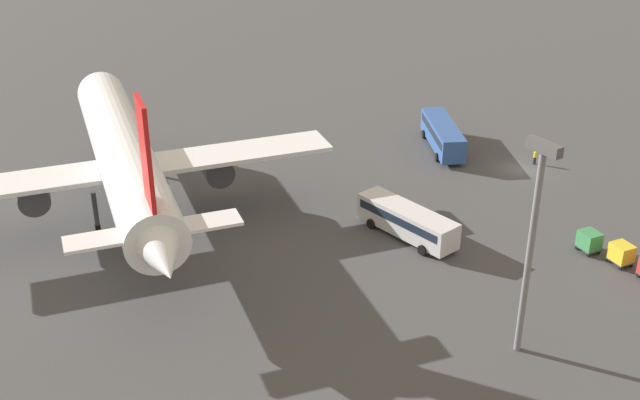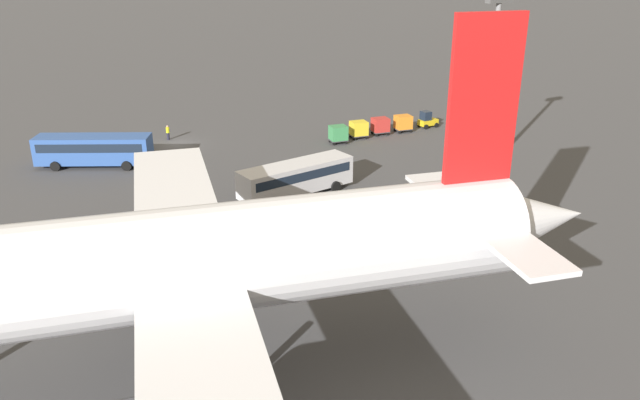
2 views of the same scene
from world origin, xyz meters
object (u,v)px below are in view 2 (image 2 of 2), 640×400
airplane (157,267)px  worker_person (168,133)px  cargo_cart_orange (403,122)px  cargo_cart_green (338,133)px  shuttle_bus_near (94,148)px  cargo_cart_red (380,125)px  cargo_cart_yellow (359,129)px  shuttle_bus_far (296,176)px  baggage_tug (427,120)px

airplane → worker_person: 46.42m
cargo_cart_orange → cargo_cart_green: same height
worker_person → cargo_cart_green: bearing=147.1°
shuttle_bus_near → cargo_cart_red: 32.93m
shuttle_bus_near → cargo_cart_orange: shuttle_bus_near is taller
cargo_cart_orange → cargo_cart_yellow: bearing=-2.0°
shuttle_bus_near → cargo_cart_red: shuttle_bus_near is taller
cargo_cart_orange → cargo_cart_red: size_ratio=1.00×
shuttle_bus_far → cargo_cart_orange: size_ratio=5.09×
shuttle_bus_far → baggage_tug: bearing=-160.0°
worker_person → cargo_cart_red: 25.43m
shuttle_bus_near → cargo_cart_green: shuttle_bus_near is taller
cargo_cart_red → cargo_cart_green: 6.35m
shuttle_bus_near → baggage_tug: (-39.75, 4.37, -1.00)m
shuttle_bus_far → cargo_cart_orange: (-21.15, -12.70, -0.63)m
cargo_cart_green → shuttle_bus_near: bearing=-10.8°
shuttle_bus_near → cargo_cart_yellow: (-29.48, 4.44, -0.75)m
cargo_cart_yellow → airplane: bearing=45.9°
worker_person → cargo_cart_green: (-16.93, 10.97, 0.32)m
cargo_cart_yellow → cargo_cart_green: same height
airplane → shuttle_bus_near: bearing=-81.7°
worker_person → cargo_cart_orange: cargo_cart_orange is taller
airplane → worker_person: size_ratio=27.23×
shuttle_bus_near → cargo_cart_yellow: 29.82m
shuttle_bus_near → cargo_cart_orange: 36.10m
baggage_tug → cargo_cart_orange: baggage_tug is taller
cargo_cart_orange → worker_person: bearing=-21.9°
airplane → shuttle_bus_near: (-3.28, -38.30, -4.92)m
worker_person → cargo_cart_yellow: 22.62m
cargo_cart_yellow → cargo_cart_red: bearing=-178.3°
airplane → baggage_tug: 55.12m
shuttle_bus_far → cargo_cart_green: size_ratio=5.09×
baggage_tug → shuttle_bus_near: bearing=-6.8°
airplane → cargo_cart_yellow: size_ratio=21.34×
worker_person → cargo_cart_green: 20.18m
airplane → shuttle_bus_near: 38.76m
airplane → cargo_cart_orange: airplane is taller
airplane → cargo_cart_green: airplane is taller
airplane → cargo_cart_yellow: airplane is taller
shuttle_bus_far → cargo_cart_red: bearing=-151.5°
baggage_tug → worker_person: size_ratio=1.39×
shuttle_bus_far → cargo_cart_red: size_ratio=5.09×
airplane → baggage_tug: size_ratio=19.65×
cargo_cart_green → cargo_cart_yellow: bearing=-169.7°
shuttle_bus_near → worker_person: bearing=-119.9°
cargo_cart_green → airplane: bearing=48.3°
shuttle_bus_near → cargo_cart_red: bearing=-159.8°
shuttle_bus_near → shuttle_bus_far: 22.71m
airplane → shuttle_bus_far: airplane is taller
shuttle_bus_near → worker_person: shuttle_bus_near is taller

